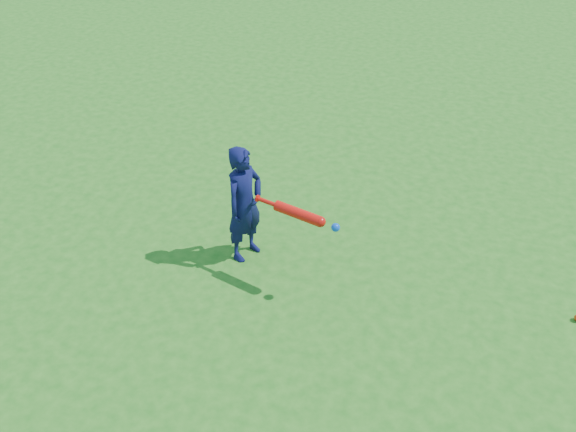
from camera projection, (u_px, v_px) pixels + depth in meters
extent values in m
plane|color=#1F6217|center=(179.00, 273.00, 6.25)|extent=(80.00, 80.00, 0.00)
imported|color=#0D103F|center=(245.00, 204.00, 6.16)|extent=(0.44, 0.52, 1.21)
cylinder|color=red|center=(258.00, 198.00, 5.93)|extent=(0.04, 0.07, 0.07)
cylinder|color=red|center=(267.00, 202.00, 5.88)|extent=(0.22, 0.10, 0.04)
cylinder|color=red|center=(298.00, 213.00, 5.73)|extent=(0.47, 0.23, 0.10)
sphere|color=red|center=(320.00, 222.00, 5.63)|extent=(0.10, 0.10, 0.10)
sphere|color=blue|center=(336.00, 227.00, 5.56)|extent=(0.08, 0.08, 0.08)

